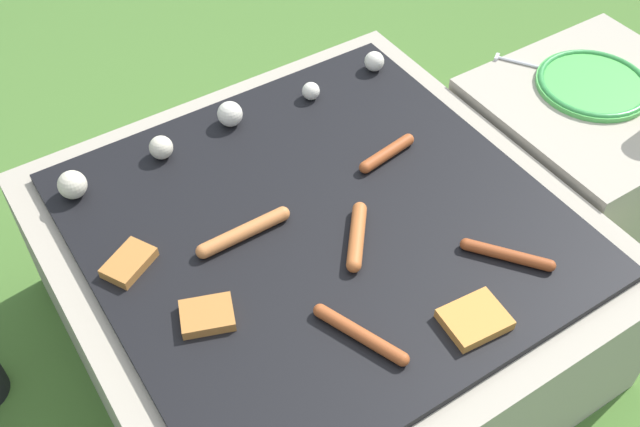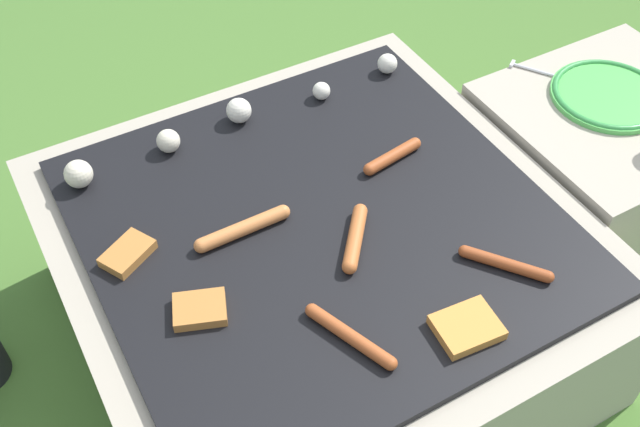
# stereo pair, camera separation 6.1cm
# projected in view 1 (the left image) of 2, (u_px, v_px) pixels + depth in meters

# --- Properties ---
(ground_plane) EXTENTS (14.00, 14.00, 0.00)m
(ground_plane) POSITION_uv_depth(u_px,v_px,m) (320.00, 330.00, 1.71)
(ground_plane) COLOR #47702D
(grill) EXTENTS (0.97, 0.97, 0.37)m
(grill) POSITION_uv_depth(u_px,v_px,m) (320.00, 280.00, 1.57)
(grill) COLOR #A89E8C
(grill) RESTS_ON ground_plane
(side_ledge) EXTENTS (0.51, 0.48, 0.37)m
(side_ledge) POSITION_uv_depth(u_px,v_px,m) (584.00, 156.00, 1.83)
(side_ledge) COLOR #A89E8C
(side_ledge) RESTS_ON ground_plane
(sausage_front_left) EXTENTS (0.12, 0.14, 0.03)m
(sausage_front_left) POSITION_uv_depth(u_px,v_px,m) (357.00, 236.00, 1.39)
(sausage_front_left) COLOR #B7602D
(sausage_front_left) RESTS_ON grill
(sausage_mid_left) EXTENTS (0.20, 0.03, 0.03)m
(sausage_mid_left) POSITION_uv_depth(u_px,v_px,m) (244.00, 232.00, 1.40)
(sausage_mid_left) COLOR #C6753D
(sausage_mid_left) RESTS_ON grill
(sausage_front_center) EXTENTS (0.15, 0.05, 0.03)m
(sausage_front_center) POSITION_uv_depth(u_px,v_px,m) (387.00, 153.00, 1.55)
(sausage_front_center) COLOR #A34C23
(sausage_front_center) RESTS_ON grill
(sausage_back_left) EXTENTS (0.12, 0.14, 0.02)m
(sausage_back_left) POSITION_uv_depth(u_px,v_px,m) (507.00, 255.00, 1.36)
(sausage_back_left) COLOR #93421E
(sausage_back_left) RESTS_ON grill
(sausage_front_right) EXTENTS (0.08, 0.18, 0.02)m
(sausage_front_right) POSITION_uv_depth(u_px,v_px,m) (360.00, 334.00, 1.25)
(sausage_front_right) COLOR #A34C23
(sausage_front_right) RESTS_ON grill
(bread_slice_center) EXTENTS (0.11, 0.10, 0.02)m
(bread_slice_center) POSITION_uv_depth(u_px,v_px,m) (207.00, 315.00, 1.27)
(bread_slice_center) COLOR #B27033
(bread_slice_center) RESTS_ON grill
(bread_slice_right) EXTENTS (0.11, 0.10, 0.02)m
(bread_slice_right) POSITION_uv_depth(u_px,v_px,m) (129.00, 263.00, 1.35)
(bread_slice_right) COLOR #B27033
(bread_slice_right) RESTS_ON grill
(bread_slice_left) EXTENTS (0.11, 0.10, 0.02)m
(bread_slice_left) POSITION_uv_depth(u_px,v_px,m) (475.00, 319.00, 1.27)
(bread_slice_left) COLOR #D18438
(bread_slice_left) RESTS_ON grill
(mushroom_row) EXTENTS (0.79, 0.08, 0.06)m
(mushroom_row) POSITION_uv_depth(u_px,v_px,m) (209.00, 128.00, 1.58)
(mushroom_row) COLOR beige
(mushroom_row) RESTS_ON grill
(plate_colorful) EXTENTS (0.26, 0.26, 0.02)m
(plate_colorful) POSITION_uv_depth(u_px,v_px,m) (593.00, 84.00, 1.71)
(plate_colorful) COLOR #4CB24C
(plate_colorful) RESTS_ON side_ledge
(fork_utensil) EXTENTS (0.11, 0.16, 0.01)m
(fork_utensil) POSITION_uv_depth(u_px,v_px,m) (528.00, 65.00, 1.77)
(fork_utensil) COLOR silver
(fork_utensil) RESTS_ON side_ledge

